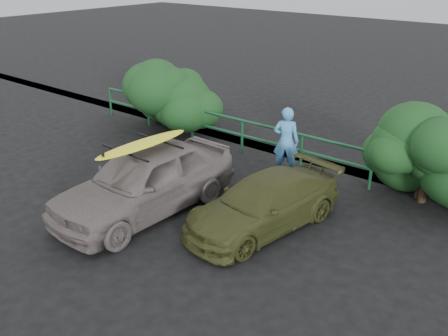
# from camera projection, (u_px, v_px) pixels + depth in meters

# --- Properties ---
(ground) EXTENTS (80.00, 80.00, 0.00)m
(ground) POSITION_uv_depth(u_px,v_px,m) (139.00, 229.00, 10.69)
(ground) COLOR black
(guardrail) EXTENTS (14.00, 0.08, 1.04)m
(guardrail) POSITION_uv_depth(u_px,v_px,m) (270.00, 144.00, 14.06)
(guardrail) COLOR #134528
(guardrail) RESTS_ON ground
(shrub_left) EXTENTS (3.20, 2.40, 2.14)m
(shrub_left) POSITION_uv_depth(u_px,v_px,m) (160.00, 94.00, 16.90)
(shrub_left) COLOR #163D19
(shrub_left) RESTS_ON ground
(sedan) EXTENTS (1.97, 4.61, 1.55)m
(sedan) POSITION_uv_depth(u_px,v_px,m) (145.00, 180.00, 11.16)
(sedan) COLOR #625957
(sedan) RESTS_ON ground
(olive_vehicle) EXTENTS (2.19, 4.03, 1.11)m
(olive_vehicle) POSITION_uv_depth(u_px,v_px,m) (263.00, 204.00, 10.60)
(olive_vehicle) COLOR #363B1A
(olive_vehicle) RESTS_ON ground
(man) EXTENTS (0.80, 0.68, 1.85)m
(man) POSITION_uv_depth(u_px,v_px,m) (286.00, 141.00, 13.07)
(man) COLOR #4388CB
(man) RESTS_ON ground
(roof_rack) EXTENTS (1.52, 1.09, 0.05)m
(roof_rack) POSITION_uv_depth(u_px,v_px,m) (143.00, 147.00, 10.85)
(roof_rack) COLOR black
(roof_rack) RESTS_ON sedan
(surfboard) EXTENTS (0.59, 2.51, 0.07)m
(surfboard) POSITION_uv_depth(u_px,v_px,m) (143.00, 144.00, 10.82)
(surfboard) COLOR yellow
(surfboard) RESTS_ON roof_rack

